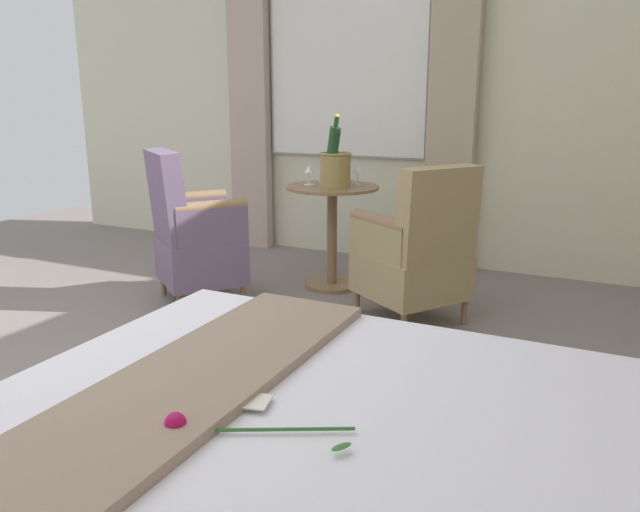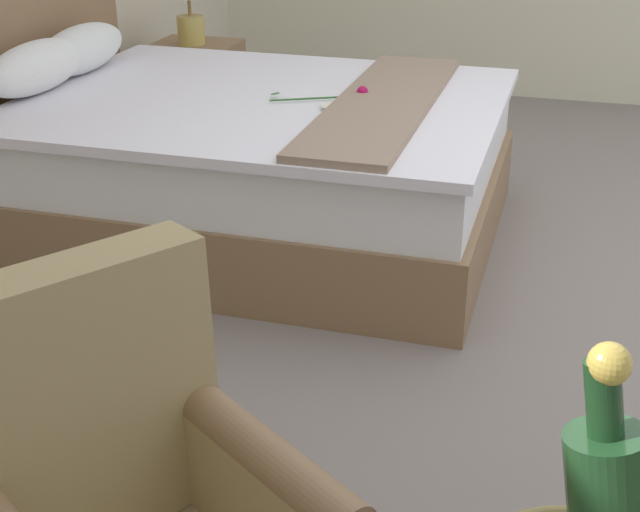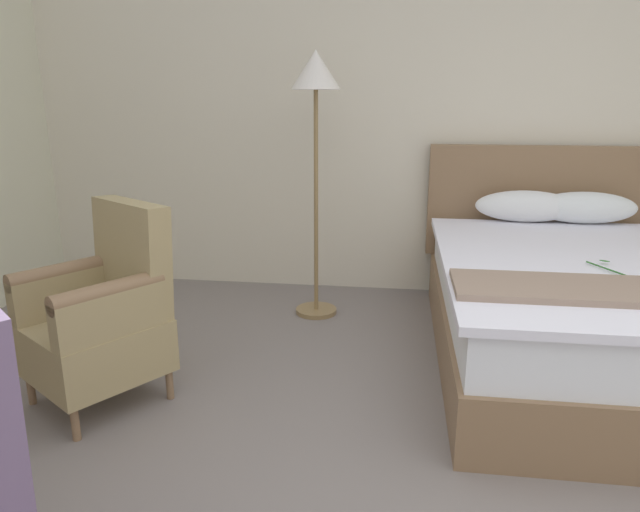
# 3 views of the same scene
# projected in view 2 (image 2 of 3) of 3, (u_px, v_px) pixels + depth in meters

# --- Properties ---
(bed) EXTENTS (1.67, 2.19, 1.11)m
(bed) POSITION_uv_depth(u_px,v_px,m) (237.00, 157.00, 3.91)
(bed) COLOR #876647
(bed) RESTS_ON ground
(nightstand) EXTENTS (0.50, 0.46, 0.56)m
(nightstand) POSITION_uv_depth(u_px,v_px,m) (195.00, 94.00, 5.09)
(nightstand) COLOR #876647
(nightstand) RESTS_ON ground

